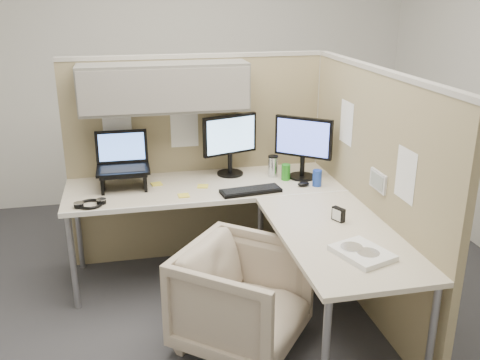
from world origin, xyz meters
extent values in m
plane|color=#2F2F33|center=(0.00, 0.00, 0.00)|extent=(4.50, 4.50, 0.00)
cube|color=tan|center=(-0.10, 0.90, 0.80)|extent=(2.00, 0.05, 1.60)
cube|color=#A8A399|center=(-0.10, 0.90, 1.61)|extent=(2.00, 0.06, 0.03)
cube|color=slate|center=(-0.35, 0.75, 1.42)|extent=(1.20, 0.34, 0.34)
cube|color=gray|center=(-0.35, 0.57, 1.42)|extent=(1.18, 0.01, 0.30)
plane|color=white|center=(-0.70, 0.87, 1.15)|extent=(0.26, 0.00, 0.26)
plane|color=white|center=(-0.20, 0.87, 1.08)|extent=(0.26, 0.00, 0.26)
cube|color=tan|center=(0.90, -0.10, 0.80)|extent=(0.05, 2.00, 1.60)
cube|color=#A8A399|center=(0.90, -0.10, 1.61)|extent=(0.06, 2.00, 0.03)
cube|color=#A8A399|center=(0.90, 0.90, 0.80)|extent=(0.06, 0.06, 1.60)
cube|color=silver|center=(0.87, -0.25, 0.96)|extent=(0.02, 0.20, 0.12)
cube|color=gray|center=(0.86, -0.25, 0.96)|extent=(0.00, 0.16, 0.09)
plane|color=white|center=(0.87, 0.30, 1.20)|extent=(0.00, 0.26, 0.26)
plane|color=white|center=(0.87, -0.55, 1.10)|extent=(0.00, 0.26, 0.26)
cube|color=beige|center=(-0.10, 0.54, 0.71)|extent=(2.00, 0.68, 0.03)
cube|color=beige|center=(0.54, -0.45, 0.71)|extent=(0.68, 1.30, 0.03)
cube|color=white|center=(-0.10, 0.20, 0.71)|extent=(2.00, 0.02, 0.03)
cylinder|color=gray|center=(-1.05, 0.25, 0.35)|extent=(0.04, 0.04, 0.70)
cylinder|color=gray|center=(-1.05, 0.83, 0.35)|extent=(0.04, 0.04, 0.70)
cylinder|color=gray|center=(0.25, -1.05, 0.35)|extent=(0.04, 0.04, 0.70)
cylinder|color=gray|center=(0.83, -1.05, 0.35)|extent=(0.04, 0.04, 0.70)
cylinder|color=gray|center=(0.25, 0.25, 0.35)|extent=(0.04, 0.04, 0.70)
imported|color=#C2AF9A|center=(-0.02, -0.37, 0.35)|extent=(0.93, 0.94, 0.71)
cylinder|color=black|center=(0.12, 0.72, 0.74)|extent=(0.20, 0.20, 0.02)
cylinder|color=black|center=(0.12, 0.72, 0.82)|extent=(0.04, 0.04, 0.15)
cube|color=black|center=(0.12, 0.72, 1.05)|extent=(0.43, 0.17, 0.30)
cube|color=#8CC0F2|center=(0.13, 0.70, 1.05)|extent=(0.38, 0.13, 0.26)
cylinder|color=black|center=(0.64, 0.53, 0.74)|extent=(0.20, 0.20, 0.02)
cylinder|color=black|center=(0.64, 0.53, 0.82)|extent=(0.04, 0.04, 0.15)
cube|color=black|center=(0.64, 0.53, 1.05)|extent=(0.37, 0.30, 0.30)
cube|color=#556BE7|center=(0.63, 0.52, 1.05)|extent=(0.31, 0.25, 0.26)
cube|color=black|center=(-0.68, 0.58, 0.85)|extent=(0.33, 0.26, 0.02)
cube|color=black|center=(-0.83, 0.58, 0.80)|extent=(0.02, 0.24, 0.13)
cube|color=black|center=(-0.53, 0.58, 0.80)|extent=(0.02, 0.24, 0.13)
cube|color=black|center=(-0.68, 0.58, 0.87)|extent=(0.37, 0.26, 0.02)
cube|color=black|center=(-0.68, 0.74, 1.00)|extent=(0.37, 0.06, 0.24)
cube|color=#598CF2|center=(-0.68, 0.73, 1.00)|extent=(0.33, 0.04, 0.19)
cube|color=black|center=(0.19, 0.31, 0.74)|extent=(0.44, 0.19, 0.02)
ellipsoid|color=black|center=(0.59, 0.35, 0.75)|extent=(0.10, 0.08, 0.03)
cylinder|color=silver|center=(0.43, 0.61, 0.81)|extent=(0.07, 0.07, 0.15)
cylinder|color=black|center=(0.43, 0.61, 0.89)|extent=(0.08, 0.08, 0.01)
cylinder|color=#1E3FA5|center=(0.69, 0.34, 0.79)|extent=(0.07, 0.07, 0.12)
cylinder|color=#268C1E|center=(0.51, 0.51, 0.79)|extent=(0.07, 0.07, 0.12)
cube|color=yellow|center=(-0.45, 0.61, 0.73)|extent=(0.09, 0.09, 0.01)
cube|color=yellow|center=(-0.12, 0.50, 0.73)|extent=(0.09, 0.09, 0.01)
cube|color=yellow|center=(-0.28, 0.34, 0.73)|extent=(0.08, 0.08, 0.01)
torus|color=black|center=(-0.90, 0.29, 0.74)|extent=(0.20, 0.20, 0.02)
cylinder|color=black|center=(-0.97, 0.28, 0.75)|extent=(0.06, 0.06, 0.03)
cylinder|color=black|center=(-0.83, 0.31, 0.75)|extent=(0.06, 0.06, 0.03)
cube|color=white|center=(0.56, -0.74, 0.74)|extent=(0.32, 0.36, 0.03)
cylinder|color=silver|center=(0.58, -0.77, 0.76)|extent=(0.12, 0.12, 0.00)
cylinder|color=silver|center=(0.52, -0.69, 0.76)|extent=(0.12, 0.12, 0.00)
cube|color=black|center=(0.60, -0.28, 0.77)|extent=(0.07, 0.09, 0.09)
cube|color=white|center=(0.59, -0.29, 0.77)|extent=(0.03, 0.06, 0.07)
camera|label=1|loc=(-0.63, -3.11, 2.07)|focal=40.00mm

